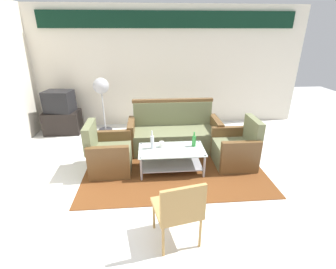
# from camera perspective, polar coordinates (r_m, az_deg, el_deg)

# --- Properties ---
(ground_plane) EXTENTS (14.00, 14.00, 0.00)m
(ground_plane) POSITION_cam_1_polar(r_m,az_deg,el_deg) (3.78, 4.57, -13.16)
(ground_plane) COLOR white
(wall_back) EXTENTS (6.52, 0.19, 2.80)m
(wall_back) POSITION_cam_1_polar(r_m,az_deg,el_deg) (6.12, 0.37, 16.02)
(wall_back) COLOR silver
(wall_back) RESTS_ON ground
(rug) EXTENTS (3.05, 2.19, 0.01)m
(rug) POSITION_cam_1_polar(r_m,az_deg,el_deg) (4.41, 1.27, -7.17)
(rug) COLOR brown
(rug) RESTS_ON ground
(couch) EXTENTS (1.80, 0.74, 0.96)m
(couch) POSITION_cam_1_polar(r_m,az_deg,el_deg) (4.90, 1.39, 0.12)
(couch) COLOR #6B704C
(couch) RESTS_ON rug
(armchair_left) EXTENTS (0.71, 0.77, 0.85)m
(armchair_left) POSITION_cam_1_polar(r_m,az_deg,el_deg) (4.28, -13.67, -4.61)
(armchair_left) COLOR #6B704C
(armchair_left) RESTS_ON rug
(armchair_right) EXTENTS (0.70, 0.76, 0.85)m
(armchair_right) POSITION_cam_1_polar(r_m,az_deg,el_deg) (4.50, 15.59, -3.39)
(armchair_right) COLOR #6B704C
(armchair_right) RESTS_ON rug
(coffee_table) EXTENTS (1.10, 0.60, 0.40)m
(coffee_table) POSITION_cam_1_polar(r_m,az_deg,el_deg) (4.13, 0.84, -5.21)
(coffee_table) COLOR silver
(coffee_table) RESTS_ON rug
(bottle_clear) EXTENTS (0.06, 0.06, 0.32)m
(bottle_clear) POSITION_cam_1_polar(r_m,az_deg,el_deg) (4.06, -3.73, -1.69)
(bottle_clear) COLOR silver
(bottle_clear) RESTS_ON coffee_table
(bottle_green) EXTENTS (0.07, 0.07, 0.26)m
(bottle_green) POSITION_cam_1_polar(r_m,az_deg,el_deg) (4.16, 6.11, -1.48)
(bottle_green) COLOR #2D8C38
(bottle_green) RESTS_ON coffee_table
(cup) EXTENTS (0.08, 0.08, 0.10)m
(cup) POSITION_cam_1_polar(r_m,az_deg,el_deg) (4.12, -1.48, -2.32)
(cup) COLOR silver
(cup) RESTS_ON coffee_table
(tv_stand) EXTENTS (0.80, 0.50, 0.52)m
(tv_stand) POSITION_cam_1_polar(r_m,az_deg,el_deg) (6.22, -23.44, 2.69)
(tv_stand) COLOR black
(tv_stand) RESTS_ON ground
(television) EXTENTS (0.66, 0.53, 0.48)m
(television) POSITION_cam_1_polar(r_m,az_deg,el_deg) (6.09, -24.17, 7.11)
(television) COLOR black
(television) RESTS_ON tv_stand
(pedestal_fan) EXTENTS (0.36, 0.36, 1.27)m
(pedestal_fan) POSITION_cam_1_polar(r_m,az_deg,el_deg) (5.83, -15.41, 10.24)
(pedestal_fan) COLOR #2D2D33
(pedestal_fan) RESTS_ON ground
(wicker_chair) EXTENTS (0.57, 0.57, 0.84)m
(wicker_chair) POSITION_cam_1_polar(r_m,az_deg,el_deg) (2.70, 2.59, -16.83)
(wicker_chair) COLOR #AD844C
(wicker_chair) RESTS_ON ground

